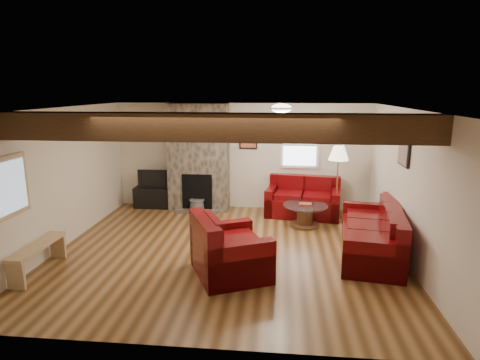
% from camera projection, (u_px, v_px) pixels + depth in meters
% --- Properties ---
extents(room, '(8.00, 8.00, 8.00)m').
position_uv_depth(room, '(227.00, 183.00, 6.85)').
color(room, '#583717').
rests_on(room, ground).
extents(floor, '(6.00, 6.00, 0.00)m').
position_uv_depth(floor, '(228.00, 251.00, 7.13)').
color(floor, '#583717').
rests_on(floor, ground).
extents(oak_beam, '(6.00, 0.36, 0.38)m').
position_uv_depth(oak_beam, '(214.00, 127.00, 5.40)').
color(oak_beam, '#321F0F').
rests_on(oak_beam, room).
extents(chimney_breast, '(1.40, 0.67, 2.50)m').
position_uv_depth(chimney_breast, '(199.00, 159.00, 9.37)').
color(chimney_breast, '#3A362D').
rests_on(chimney_breast, floor).
extents(back_window, '(0.90, 0.08, 1.10)m').
position_uv_depth(back_window, '(300.00, 145.00, 9.28)').
color(back_window, white).
rests_on(back_window, room).
extents(hatch_window, '(0.08, 1.00, 0.90)m').
position_uv_depth(hatch_window, '(5.00, 188.00, 5.63)').
color(hatch_window, tan).
rests_on(hatch_window, room).
extents(ceiling_dome, '(0.40, 0.40, 0.18)m').
position_uv_depth(ceiling_dome, '(281.00, 110.00, 7.37)').
color(ceiling_dome, silver).
rests_on(ceiling_dome, room).
extents(artwork_back, '(0.42, 0.06, 0.52)m').
position_uv_depth(artwork_back, '(248.00, 138.00, 9.37)').
color(artwork_back, black).
rests_on(artwork_back, room).
extents(artwork_right, '(0.06, 0.55, 0.42)m').
position_uv_depth(artwork_right, '(403.00, 154.00, 6.75)').
color(artwork_right, black).
rests_on(artwork_right, room).
extents(sofa_three, '(1.26, 2.36, 0.87)m').
position_uv_depth(sofa_three, '(371.00, 230.00, 6.91)').
color(sofa_three, '#420408').
rests_on(sofa_three, floor).
extents(loveseat, '(1.74, 1.16, 0.86)m').
position_uv_depth(loveseat, '(303.00, 197.00, 9.06)').
color(loveseat, '#420408').
rests_on(loveseat, floor).
extents(armchair_red, '(1.42, 1.49, 0.94)m').
position_uv_depth(armchair_red, '(230.00, 245.00, 6.16)').
color(armchair_red, '#420408').
rests_on(armchair_red, floor).
extents(coffee_table, '(0.93, 0.93, 0.49)m').
position_uv_depth(coffee_table, '(305.00, 215.00, 8.39)').
color(coffee_table, '#4D2B18').
rests_on(coffee_table, floor).
extents(tv_cabinet, '(1.00, 0.40, 0.50)m').
position_uv_depth(tv_cabinet, '(156.00, 197.00, 9.73)').
color(tv_cabinet, black).
rests_on(tv_cabinet, floor).
extents(television, '(0.77, 0.10, 0.44)m').
position_uv_depth(television, '(155.00, 178.00, 9.62)').
color(television, black).
rests_on(television, tv_cabinet).
extents(floor_lamp, '(0.42, 0.42, 1.66)m').
position_uv_depth(floor_lamp, '(339.00, 157.00, 8.41)').
color(floor_lamp, tan).
rests_on(floor_lamp, floor).
extents(pine_bench, '(0.28, 1.22, 0.46)m').
position_uv_depth(pine_bench, '(38.00, 259.00, 6.25)').
color(pine_bench, tan).
rests_on(pine_bench, floor).
extents(coal_bucket, '(0.36, 0.36, 0.34)m').
position_uv_depth(coal_bucket, '(197.00, 206.00, 9.24)').
color(coal_bucket, slate).
rests_on(coal_bucket, floor).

